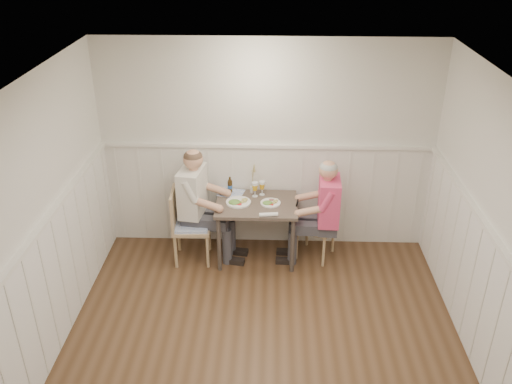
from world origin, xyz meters
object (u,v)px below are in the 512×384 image
chair_left (187,223)px  grass_vase (252,179)px  diner_cream (197,212)px  chair_right (320,224)px  man_in_pink (324,220)px  beer_bottle (230,186)px  dining_table (257,210)px

chair_left → grass_vase: grass_vase is taller
chair_left → diner_cream: diner_cream is taller
chair_right → man_in_pink: man_in_pink is taller
chair_right → diner_cream: bearing=-179.7°
diner_cream → man_in_pink: bearing=-2.8°
diner_cream → chair_right: bearing=0.3°
grass_vase → chair_left: bearing=-156.0°
chair_right → grass_vase: bearing=163.8°
diner_cream → grass_vase: size_ratio=3.61×
chair_left → diner_cream: 0.18m
beer_bottle → dining_table: bearing=-38.6°
diner_cream → beer_bottle: size_ratio=6.91×
dining_table → man_in_pink: man_in_pink is taller
chair_right → chair_left: 1.60m
dining_table → beer_bottle: beer_bottle is taller
diner_cream → grass_vase: diner_cream is taller
chair_left → beer_bottle: bearing=34.0°
man_in_pink → dining_table: bearing=176.1°
man_in_pink → chair_left: bearing=-179.4°
dining_table → chair_right: (0.77, 0.03, -0.19)m
chair_right → man_in_pink: 0.13m
dining_table → chair_right: 0.79m
beer_bottle → grass_vase: size_ratio=0.52×
beer_bottle → man_in_pink: bearing=-15.8°
man_in_pink → beer_bottle: bearing=164.2°
chair_left → grass_vase: size_ratio=2.35×
chair_left → man_in_pink: (1.63, 0.02, 0.06)m
chair_left → beer_bottle: beer_bottle is taller
chair_right → chair_left: size_ratio=0.92×
dining_table → beer_bottle: 0.47m
dining_table → diner_cream: size_ratio=0.67×
chair_right → grass_vase: grass_vase is taller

